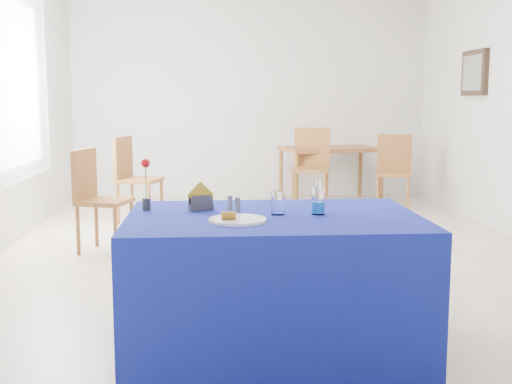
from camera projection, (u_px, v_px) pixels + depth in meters
floor at (274, 253)px, 5.86m from camera, size 7.00×7.00×0.00m
room_shell at (275, 59)px, 5.61m from camera, size 7.00×7.00×7.00m
window_pane at (15, 83)px, 6.25m from camera, size 0.04×1.50×1.60m
curtain at (23, 83)px, 6.26m from camera, size 0.04×1.75×1.85m
picture_frame at (475, 73)px, 7.37m from camera, size 0.06×0.64×0.52m
picture_art at (473, 73)px, 7.37m from camera, size 0.02×0.52×0.40m
plate at (237, 220)px, 3.33m from camera, size 0.30×0.30×0.01m
drinking_glass at (278, 203)px, 3.52m from camera, size 0.07×0.07×0.13m
salt_shaker at (230, 203)px, 3.67m from camera, size 0.03×0.03×0.08m
pepper_shaker at (238, 205)px, 3.61m from camera, size 0.03×0.03×0.08m
blue_table at (273, 282)px, 3.58m from camera, size 1.60×1.10×0.76m
water_bottle at (318, 202)px, 3.53m from camera, size 0.08×0.08×0.21m
napkin_holder at (201, 202)px, 3.67m from camera, size 0.16×0.10×0.17m
rose_vase at (146, 185)px, 3.65m from camera, size 0.05×0.05×0.30m
oak_table at (330, 153)px, 8.75m from camera, size 1.39×1.03×0.76m
chair_bg_left at (311, 162)px, 8.22m from camera, size 0.56×0.56×1.04m
chair_bg_right at (394, 167)px, 8.07m from camera, size 0.54×0.54×0.96m
chair_win_a at (96, 193)px, 5.87m from camera, size 0.53×0.53×0.95m
chair_win_b at (132, 173)px, 7.32m from camera, size 0.55×0.55×0.98m
banana_pieces at (229, 215)px, 3.30m from camera, size 0.08×0.05×0.04m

